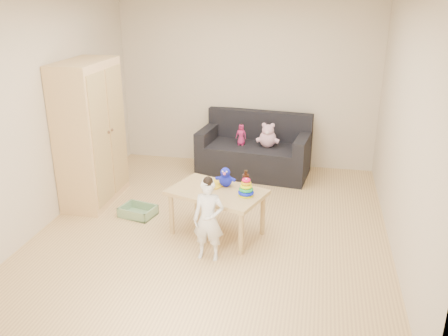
% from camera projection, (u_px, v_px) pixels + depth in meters
% --- Properties ---
extents(room, '(4.50, 4.50, 4.50)m').
position_uv_depth(room, '(215.00, 121.00, 5.23)').
color(room, '#DBB575').
rests_on(room, ground).
extents(wardrobe, '(0.51, 1.03, 1.85)m').
position_uv_depth(wardrobe, '(90.00, 134.00, 6.07)').
color(wardrobe, '#E4B47D').
rests_on(wardrobe, ground).
extents(sofa, '(1.72, 1.00, 0.46)m').
position_uv_depth(sofa, '(254.00, 159.00, 7.22)').
color(sofa, black).
rests_on(sofa, ground).
extents(play_table, '(1.19, 0.96, 0.55)m').
position_uv_depth(play_table, '(217.00, 212.00, 5.41)').
color(play_table, tan).
rests_on(play_table, ground).
extents(storage_bin, '(0.47, 0.40, 0.12)m').
position_uv_depth(storage_bin, '(138.00, 211.00, 5.92)').
color(storage_bin, gray).
rests_on(storage_bin, ground).
extents(toddler, '(0.33, 0.22, 0.87)m').
position_uv_depth(toddler, '(209.00, 221.00, 4.87)').
color(toddler, silver).
rests_on(toddler, ground).
extents(pink_bear, '(0.27, 0.24, 0.31)m').
position_uv_depth(pink_bear, '(268.00, 137.00, 6.99)').
color(pink_bear, '#E3A7C0').
rests_on(pink_bear, sofa).
extents(doll, '(0.17, 0.12, 0.31)m').
position_uv_depth(doll, '(241.00, 135.00, 7.08)').
color(doll, '#B1215F').
rests_on(doll, sofa).
extents(ring_stacker, '(0.18, 0.18, 0.20)m').
position_uv_depth(ring_stacker, '(246.00, 189.00, 5.16)').
color(ring_stacker, '#BACB0A').
rests_on(ring_stacker, play_table).
extents(brown_bottle, '(0.08, 0.08, 0.22)m').
position_uv_depth(brown_bottle, '(246.00, 181.00, 5.33)').
color(brown_bottle, black).
rests_on(brown_bottle, play_table).
extents(blue_plush, '(0.23, 0.20, 0.23)m').
position_uv_depth(blue_plush, '(226.00, 177.00, 5.40)').
color(blue_plush, '#1B25F6').
rests_on(blue_plush, play_table).
extents(wooden_figure, '(0.05, 0.05, 0.11)m').
position_uv_depth(wooden_figure, '(213.00, 185.00, 5.33)').
color(wooden_figure, brown).
rests_on(wooden_figure, play_table).
extents(yellow_book, '(0.28, 0.28, 0.02)m').
position_uv_depth(yellow_book, '(215.00, 184.00, 5.46)').
color(yellow_book, yellow).
rests_on(yellow_book, play_table).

